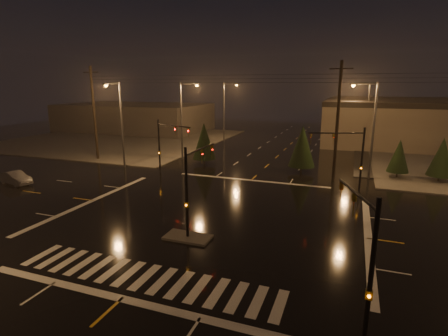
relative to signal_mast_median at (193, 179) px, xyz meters
The scene contains 23 objects.
ground 4.85m from the signal_mast_median, 90.00° to the left, with size 140.00×140.00×0.00m, color black.
sidewalk_nw 44.80m from the signal_mast_median, 132.21° to the left, with size 36.00×36.00×0.12m, color #44413D.
median_island 3.79m from the signal_mast_median, 90.00° to the right, with size 3.00×1.60×0.15m, color #44413D.
crosswalk 7.01m from the signal_mast_median, 90.00° to the right, with size 15.00×2.60×0.01m, color beige.
stop_bar_near 8.77m from the signal_mast_median, 90.00° to the right, with size 16.00×0.50×0.01m, color beige.
stop_bar_far 14.56m from the signal_mast_median, 90.00° to the left, with size 16.00×0.50×0.01m, color beige.
commercial_block 57.07m from the signal_mast_median, 127.83° to the left, with size 30.00×18.00×5.60m, color #413C3A.
signal_mast_median is the anchor object (origin of this frame).
signal_mast_ne 16.27m from the signal_mast_median, 54.28° to the left, with size 4.84×1.86×6.00m.
signal_mast_nw 16.27m from the signal_mast_median, 125.72° to the left, with size 4.84×1.86×6.00m.
signal_mast_se 12.22m from the signal_mast_median, 33.15° to the right, with size 1.55×3.87×6.00m.
streetlight_1 23.94m from the signal_mast_median, 117.96° to the left, with size 2.77×0.32×10.00m.
streetlight_2 38.78m from the signal_mast_median, 106.79° to the left, with size 2.77×0.32×10.00m.
streetlight_3 22.20m from the signal_mast_median, 59.61° to the left, with size 2.77×0.32×10.00m.
streetlight_4 40.69m from the signal_mast_median, 74.03° to the left, with size 2.77×0.32×10.00m.
streetlight_5 21.53m from the signal_mast_median, 138.30° to the left, with size 0.32×2.77×10.00m.
utility_pole_0 27.95m from the signal_mast_median, 142.19° to the left, with size 2.20×0.32×12.00m.
utility_pole_1 19.00m from the signal_mast_median, 64.89° to the left, with size 2.20×0.32×12.00m.
conifer_0 24.79m from the signal_mast_median, 54.75° to the left, with size 2.21×2.21×4.16m.
conifer_1 26.94m from the signal_mast_median, 47.69° to the left, with size 2.50×2.50×4.61m.
conifer_3 20.78m from the signal_mast_median, 111.36° to the left, with size 2.85×2.85×5.16m.
conifer_4 19.83m from the signal_mast_median, 77.26° to the left, with size 2.97×2.97×5.33m.
car_crossing 22.43m from the signal_mast_median, 168.16° to the left, with size 1.38×3.97×1.31m, color #5D5E65.
Camera 1 is at (9.44, -22.84, 9.72)m, focal length 28.00 mm.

